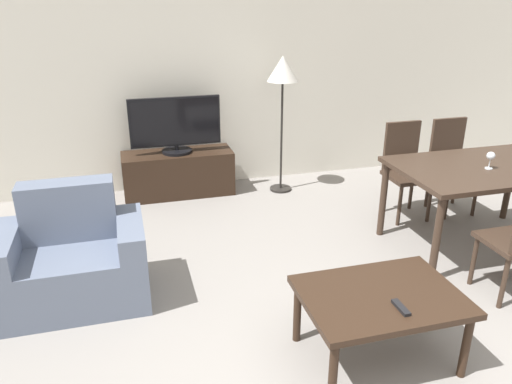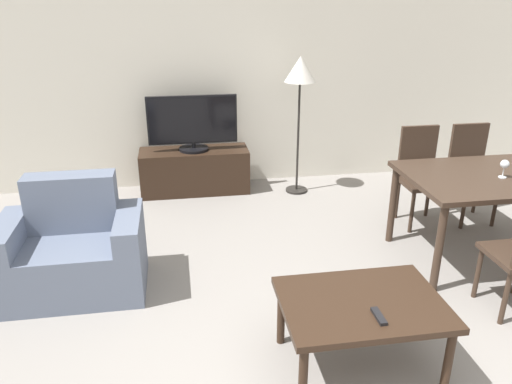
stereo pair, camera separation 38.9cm
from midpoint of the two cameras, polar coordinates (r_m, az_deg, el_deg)
name	(u,v)px [view 2 (the right image)]	position (r m, az deg, el deg)	size (l,w,h in m)	color
wall_back	(254,64)	(5.68, 1.78, 14.36)	(7.99, 0.06, 2.70)	silver
armchair	(74,252)	(3.90, -17.47, -6.68)	(1.02, 0.65, 0.85)	slate
tv_stand	(195,171)	(5.58, -5.04, 2.40)	(1.19, 0.43, 0.48)	black
tv	(193,123)	(5.42, -5.23, 7.79)	(0.96, 0.32, 0.60)	black
coffee_table	(362,308)	(3.06, 15.68, -12.81)	(0.94, 0.67, 0.46)	black
dining_table	(498,183)	(4.54, 28.17, 0.82)	(1.48, 0.94, 0.75)	#38281E
dining_chair_far	(470,168)	(5.33, 25.27, 2.41)	(0.40, 0.40, 0.93)	#38281E
dining_chair_far_left	(420,171)	(5.06, 20.38, 2.19)	(0.40, 0.40, 0.93)	#38281E
floor_lamp	(300,77)	(5.34, 7.20, 12.94)	(0.33, 0.33, 1.49)	black
remote_primary	(379,316)	(2.91, 17.72, -13.49)	(0.04, 0.15, 0.02)	black
wine_glass_left	(505,165)	(4.41, 28.85, 2.65)	(0.07, 0.07, 0.15)	silver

